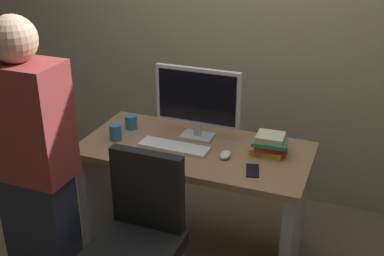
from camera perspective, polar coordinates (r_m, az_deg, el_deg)
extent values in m
plane|color=brown|center=(3.33, 0.32, -13.54)|extent=(9.00, 9.00, 0.00)
cube|color=#93704C|center=(2.95, 0.35, -2.63)|extent=(1.39, 0.68, 0.04)
cube|color=#B2B2B7|center=(3.38, -9.86, -6.31)|extent=(0.06, 0.60, 0.69)
cube|color=#B2B2B7|center=(3.00, 11.95, -10.79)|extent=(0.06, 0.60, 0.69)
cube|color=black|center=(2.56, -6.95, -14.28)|extent=(0.44, 0.44, 0.08)
cube|color=black|center=(2.54, -5.26, -7.24)|extent=(0.40, 0.06, 0.44)
cube|color=#262838|center=(2.76, -16.94, -12.89)|extent=(0.34, 0.20, 0.85)
cube|color=maroon|center=(2.41, -19.00, 0.81)|extent=(0.40, 0.24, 0.58)
sphere|color=tan|center=(2.29, -20.34, 9.75)|extent=(0.22, 0.22, 0.22)
cube|color=silver|center=(3.06, 0.65, -0.95)|extent=(0.20, 0.14, 0.02)
cube|color=silver|center=(3.04, 0.66, -0.14)|extent=(0.04, 0.03, 0.08)
cube|color=silver|center=(2.96, 0.68, 3.74)|extent=(0.54, 0.03, 0.36)
cube|color=black|center=(2.94, 0.56, 3.63)|extent=(0.50, 0.01, 0.32)
cube|color=white|center=(2.92, -2.14, -2.24)|extent=(0.43, 0.14, 0.02)
ellipsoid|color=white|center=(2.82, 3.96, -3.17)|extent=(0.06, 0.10, 0.03)
cylinder|color=#3372B2|center=(3.05, -8.99, -0.50)|extent=(0.07, 0.07, 0.10)
cylinder|color=#3372B2|center=(3.20, -7.17, 0.70)|extent=(0.08, 0.08, 0.09)
cube|color=gold|center=(2.89, 8.82, -2.74)|extent=(0.19, 0.12, 0.03)
cube|color=red|center=(2.87, 9.22, -2.17)|extent=(0.21, 0.16, 0.03)
cube|color=#338C59|center=(2.86, 9.16, -1.68)|extent=(0.21, 0.15, 0.02)
cube|color=beige|center=(2.86, 9.23, -1.07)|extent=(0.16, 0.15, 0.03)
cube|color=black|center=(2.70, 7.13, -4.99)|extent=(0.11, 0.16, 0.01)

